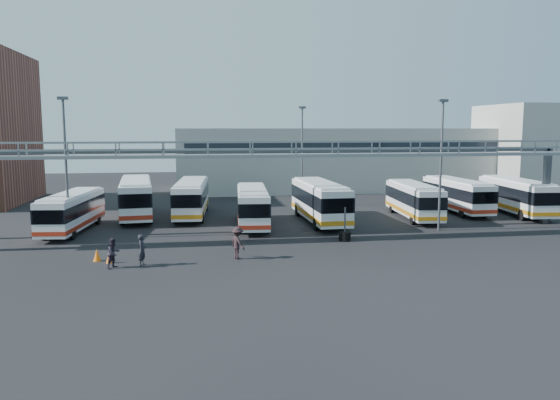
{
  "coord_description": "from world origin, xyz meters",
  "views": [
    {
      "loc": [
        -7.0,
        -32.85,
        7.97
      ],
      "look_at": [
        -0.82,
        6.0,
        2.81
      ],
      "focal_mm": 35.0,
      "sensor_mm": 36.0,
      "label": 1
    }
  ],
  "objects": [
    {
      "name": "pedestrian_c",
      "position": [
        -4.41,
        0.03,
        0.99
      ],
      "size": [
        1.25,
        1.47,
        1.98
      ],
      "primitive_type": "imported",
      "rotation": [
        0.0,
        0.0,
        2.06
      ],
      "color": "black",
      "rests_on": "ground"
    },
    {
      "name": "warehouse",
      "position": [
        12.0,
        38.0,
        4.0
      ],
      "size": [
        42.0,
        14.0,
        8.0
      ],
      "primitive_type": "cube",
      "color": "#9E9E99",
      "rests_on": "ground"
    },
    {
      "name": "bus_5",
      "position": [
        3.56,
        12.06,
        1.92
      ],
      "size": [
        2.8,
        11.46,
        3.47
      ],
      "rotation": [
        0.0,
        0.0,
        0.01
      ],
      "color": "white",
      "rests_on": "ground"
    },
    {
      "name": "bus_2",
      "position": [
        -12.15,
        17.15,
        1.93
      ],
      "size": [
        3.68,
        11.69,
        3.49
      ],
      "rotation": [
        0.0,
        0.0,
        0.09
      ],
      "color": "white",
      "rests_on": "ground"
    },
    {
      "name": "cone_right",
      "position": [
        -12.08,
        0.18,
        0.32
      ],
      "size": [
        0.52,
        0.52,
        0.64
      ],
      "primitive_type": "cone",
      "rotation": [
        0.0,
        0.0,
        -0.37
      ],
      "color": "orange",
      "rests_on": "ground"
    },
    {
      "name": "bus_9",
      "position": [
        22.7,
        13.57,
        1.83
      ],
      "size": [
        3.55,
        11.09,
        3.31
      ],
      "rotation": [
        0.0,
        0.0,
        -0.1
      ],
      "color": "white",
      "rests_on": "ground"
    },
    {
      "name": "bus_1",
      "position": [
        -16.38,
        10.96,
        1.68
      ],
      "size": [
        3.42,
        10.18,
        3.03
      ],
      "rotation": [
        0.0,
        0.0,
        -0.11
      ],
      "color": "white",
      "rests_on": "ground"
    },
    {
      "name": "pedestrian_a",
      "position": [
        -10.07,
        -0.75,
        0.93
      ],
      "size": [
        0.58,
        0.76,
        1.85
      ],
      "primitive_type": "imported",
      "rotation": [
        0.0,
        0.0,
        1.35
      ],
      "color": "black",
      "rests_on": "ground"
    },
    {
      "name": "light_pole_left",
      "position": [
        -16.0,
        8.0,
        5.73
      ],
      "size": [
        0.7,
        0.35,
        10.21
      ],
      "color": "#4C4F54",
      "rests_on": "ground"
    },
    {
      "name": "cone_left",
      "position": [
        -12.89,
        0.79,
        0.37
      ],
      "size": [
        0.58,
        0.58,
        0.74
      ],
      "primitive_type": "cone",
      "rotation": [
        0.0,
        0.0,
        -0.3
      ],
      "color": "orange",
      "rests_on": "ground"
    },
    {
      "name": "light_pole_mid",
      "position": [
        12.0,
        7.0,
        5.73
      ],
      "size": [
        0.7,
        0.35,
        10.21
      ],
      "color": "#4C4F54",
      "rests_on": "ground"
    },
    {
      "name": "building_right",
      "position": [
        38.0,
        32.0,
        5.5
      ],
      "size": [
        14.0,
        12.0,
        11.0
      ],
      "primitive_type": "cube",
      "color": "#B2B2AD",
      "rests_on": "ground"
    },
    {
      "name": "tire_stack",
      "position": [
        3.59,
        4.25,
        0.41
      ],
      "size": [
        0.85,
        0.85,
        2.43
      ],
      "color": "black",
      "rests_on": "ground"
    },
    {
      "name": "bus_8",
      "position": [
        17.87,
        15.67,
        1.76
      ],
      "size": [
        2.43,
        10.45,
        3.17
      ],
      "rotation": [
        0.0,
        0.0,
        -0.0
      ],
      "color": "white",
      "rests_on": "ground"
    },
    {
      "name": "ground",
      "position": [
        0.0,
        0.0,
        0.0
      ],
      "size": [
        140.0,
        140.0,
        0.0
      ],
      "primitive_type": "plane",
      "color": "black",
      "rests_on": "ground"
    },
    {
      "name": "bus_7",
      "position": [
        12.35,
        12.91,
        1.73
      ],
      "size": [
        3.34,
        10.46,
        3.12
      ],
      "rotation": [
        0.0,
        0.0,
        -0.09
      ],
      "color": "white",
      "rests_on": "ground"
    },
    {
      "name": "bus_3",
      "position": [
        -7.23,
        16.89,
        1.83
      ],
      "size": [
        3.34,
        11.05,
        3.31
      ],
      "rotation": [
        0.0,
        0.0,
        -0.08
      ],
      "color": "white",
      "rests_on": "ground"
    },
    {
      "name": "pedestrian_b",
      "position": [
        -11.64,
        -1.08,
        0.88
      ],
      "size": [
        1.06,
        1.08,
        1.76
      ],
      "primitive_type": "imported",
      "rotation": [
        0.0,
        0.0,
        0.89
      ],
      "color": "#2A222F",
      "rests_on": "ground"
    },
    {
      "name": "light_pole_back",
      "position": [
        4.0,
        22.0,
        5.73
      ],
      "size": [
        0.7,
        0.35,
        10.21
      ],
      "color": "#4C4F54",
      "rests_on": "ground"
    },
    {
      "name": "gantry",
      "position": [
        0.0,
        5.87,
        5.51
      ],
      "size": [
        51.4,
        5.15,
        7.1
      ],
      "color": "gray",
      "rests_on": "ground"
    },
    {
      "name": "bus_4",
      "position": [
        -2.28,
        11.28,
        1.74
      ],
      "size": [
        3.18,
        10.53,
        3.15
      ],
      "rotation": [
        0.0,
        0.0,
        -0.08
      ],
      "color": "white",
      "rests_on": "ground"
    }
  ]
}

